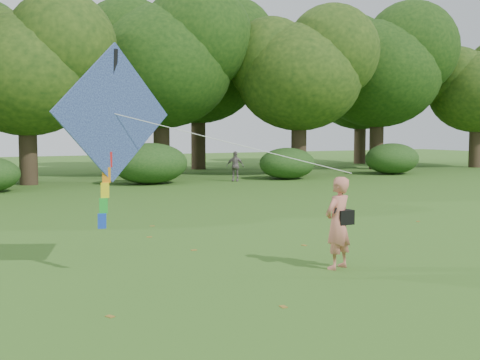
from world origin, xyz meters
name	(u,v)px	position (x,y,z in m)	size (l,w,h in m)	color
ground	(314,276)	(0.00, 0.00, 0.00)	(100.00, 100.00, 0.00)	#265114
man_kite_flyer	(338,223)	(0.68, 0.27, 0.82)	(0.60, 0.39, 1.65)	#CE7260
bystander_right	(235,166)	(7.10, 17.44, 0.72)	(0.85, 0.35, 1.44)	slate
crossbody_bag	(344,217)	(0.80, 0.24, 0.93)	(0.43, 0.20, 0.68)	black
flying_kite	(114,116)	(-2.96, 1.63, 2.70)	(5.00, 1.84, 3.11)	#24639F
tree_line	(93,69)	(1.67, 22.88, 5.60)	(54.70, 15.30, 9.48)	#3A2D1E
shrub_band	(68,168)	(-0.72, 17.60, 0.86)	(39.15, 3.22, 1.88)	#264919
fallen_leaves	(187,253)	(-1.21, 2.74, 0.01)	(11.15, 14.75, 0.01)	olive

